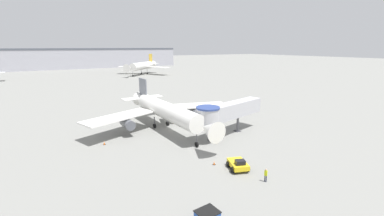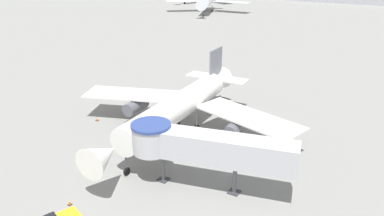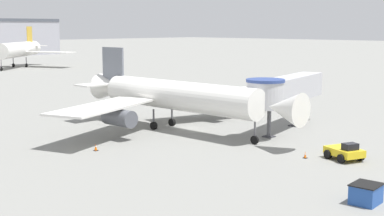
{
  "view_description": "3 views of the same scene",
  "coord_description": "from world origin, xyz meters",
  "px_view_note": "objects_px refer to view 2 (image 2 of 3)",
  "views": [
    {
      "loc": [
        -21.65,
        -44.63,
        16.43
      ],
      "look_at": [
        3.36,
        -2.53,
        4.67
      ],
      "focal_mm": 24.0,
      "sensor_mm": 36.0,
      "label": 1
    },
    {
      "loc": [
        23.37,
        -36.78,
        22.08
      ],
      "look_at": [
        2.52,
        -1.43,
        5.32
      ],
      "focal_mm": 35.0,
      "sensor_mm": 36.0,
      "label": 2
    },
    {
      "loc": [
        -42.43,
        -43.46,
        11.82
      ],
      "look_at": [
        -3.44,
        -4.41,
        3.42
      ],
      "focal_mm": 50.0,
      "sensor_mm": 36.0,
      "label": 3
    }
  ],
  "objects_px": {
    "traffic_cone_port_wing": "(97,119)",
    "traffic_cone_near_nose": "(70,202)",
    "main_airplane": "(179,107)",
    "background_jet_black_tail": "(207,0)",
    "jet_bridge": "(199,146)"
  },
  "relations": [
    {
      "from": "background_jet_black_tail",
      "to": "traffic_cone_port_wing",
      "type": "bearing_deg",
      "value": -90.6
    },
    {
      "from": "traffic_cone_port_wing",
      "to": "background_jet_black_tail",
      "type": "relative_size",
      "value": 0.02
    },
    {
      "from": "jet_bridge",
      "to": "traffic_cone_port_wing",
      "type": "xyz_separation_m",
      "value": [
        -20.82,
        6.97,
        -4.4
      ]
    },
    {
      "from": "background_jet_black_tail",
      "to": "jet_bridge",
      "type": "bearing_deg",
      "value": -82.83
    },
    {
      "from": "main_airplane",
      "to": "traffic_cone_near_nose",
      "type": "bearing_deg",
      "value": -94.95
    },
    {
      "from": "traffic_cone_near_nose",
      "to": "main_airplane",
      "type": "bearing_deg",
      "value": 87.31
    },
    {
      "from": "main_airplane",
      "to": "traffic_cone_near_nose",
      "type": "relative_size",
      "value": 54.44
    },
    {
      "from": "traffic_cone_port_wing",
      "to": "traffic_cone_near_nose",
      "type": "xyz_separation_m",
      "value": [
        11.77,
        -15.92,
        -0.03
      ]
    },
    {
      "from": "main_airplane",
      "to": "traffic_cone_port_wing",
      "type": "xyz_separation_m",
      "value": [
        -12.63,
        -2.38,
        -3.61
      ]
    },
    {
      "from": "traffic_cone_port_wing",
      "to": "traffic_cone_near_nose",
      "type": "relative_size",
      "value": 1.11
    },
    {
      "from": "main_airplane",
      "to": "background_jet_black_tail",
      "type": "distance_m",
      "value": 114.61
    },
    {
      "from": "main_airplane",
      "to": "traffic_cone_port_wing",
      "type": "height_order",
      "value": "main_airplane"
    },
    {
      "from": "main_airplane",
      "to": "background_jet_black_tail",
      "type": "xyz_separation_m",
      "value": [
        -51.29,
        102.49,
        1.03
      ]
    },
    {
      "from": "jet_bridge",
      "to": "background_jet_black_tail",
      "type": "xyz_separation_m",
      "value": [
        -59.48,
        111.84,
        0.24
      ]
    },
    {
      "from": "traffic_cone_port_wing",
      "to": "main_airplane",
      "type": "bearing_deg",
      "value": 10.68
    }
  ]
}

